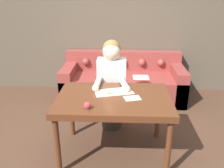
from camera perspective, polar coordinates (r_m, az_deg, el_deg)
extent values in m
plane|color=#4C3323|center=(2.97, -2.13, -16.19)|extent=(16.00, 16.00, 0.00)
cube|color=brown|center=(4.42, -0.28, 14.99)|extent=(8.00, 0.06, 2.60)
cube|color=#562D19|center=(2.60, 0.41, -3.80)|extent=(1.25, 0.84, 0.07)
cylinder|color=#562D19|center=(2.57, -12.99, -14.43)|extent=(0.06, 0.06, 0.67)
cylinder|color=#562D19|center=(2.53, 13.39, -15.03)|extent=(0.06, 0.06, 0.67)
cylinder|color=#562D19|center=(3.16, -9.71, -6.76)|extent=(0.06, 0.06, 0.67)
cylinder|color=#562D19|center=(3.13, 11.07, -7.14)|extent=(0.06, 0.06, 0.67)
cube|color=brown|center=(4.21, 2.62, -0.62)|extent=(2.08, 0.88, 0.44)
cube|color=brown|center=(4.39, 2.71, 5.76)|extent=(2.08, 0.22, 0.34)
cube|color=brown|center=(4.28, -10.05, 0.58)|extent=(0.20, 0.88, 0.60)
cube|color=brown|center=(4.29, 15.30, 0.19)|extent=(0.20, 0.88, 0.60)
sphere|color=brown|center=(4.31, -6.29, 5.35)|extent=(0.13, 0.13, 0.13)
sphere|color=brown|center=(4.28, -1.81, 5.33)|extent=(0.13, 0.13, 0.13)
sphere|color=brown|center=(4.27, 2.71, 5.27)|extent=(0.13, 0.13, 0.13)
sphere|color=brown|center=(4.28, 7.23, 5.18)|extent=(0.13, 0.13, 0.13)
sphere|color=brown|center=(4.32, 11.69, 5.07)|extent=(0.13, 0.13, 0.13)
cube|color=white|center=(4.04, 6.95, 1.63)|extent=(0.27, 0.24, 0.00)
cylinder|color=#33281E|center=(3.34, -0.08, -6.72)|extent=(0.28, 0.28, 0.46)
cube|color=beige|center=(3.14, -0.08, 1.28)|extent=(0.37, 0.22, 0.54)
sphere|color=beige|center=(3.01, -0.10, 7.79)|extent=(0.23, 0.23, 0.23)
sphere|color=olive|center=(3.03, -0.08, 8.45)|extent=(0.23, 0.23, 0.23)
cylinder|color=beige|center=(2.87, -3.48, 0.23)|extent=(0.09, 0.34, 0.07)
sphere|color=beige|center=(2.72, -4.01, -1.06)|extent=(0.08, 0.08, 0.08)
cylinder|color=beige|center=(2.86, 2.86, 0.14)|extent=(0.14, 0.34, 0.07)
sphere|color=beige|center=(2.71, 3.66, -1.15)|extent=(0.08, 0.08, 0.08)
cube|color=beige|center=(2.70, 0.49, -1.91)|extent=(0.47, 0.31, 0.00)
cube|color=beige|center=(2.56, 4.91, -3.41)|extent=(0.20, 0.17, 0.00)
cube|color=silver|center=(2.69, 2.14, -2.07)|extent=(0.13, 0.05, 0.00)
cube|color=#D1511E|center=(2.66, -0.06, -2.34)|extent=(0.08, 0.04, 0.00)
torus|color=#D1511E|center=(2.65, -0.94, -2.44)|extent=(0.04, 0.04, 0.01)
cube|color=silver|center=(2.67, 2.21, -2.27)|extent=(0.13, 0.02, 0.00)
cube|color=#D1511E|center=(2.67, -0.09, -2.21)|extent=(0.09, 0.01, 0.00)
torus|color=#D1511E|center=(2.68, -1.00, -2.18)|extent=(0.04, 0.04, 0.01)
cylinder|color=silver|center=(2.67, 0.82, -2.23)|extent=(0.01, 0.01, 0.01)
cylinder|color=#4C3828|center=(2.35, -5.94, -5.81)|extent=(0.06, 0.06, 0.01)
sphere|color=red|center=(2.33, -5.97, -5.15)|extent=(0.07, 0.07, 0.07)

